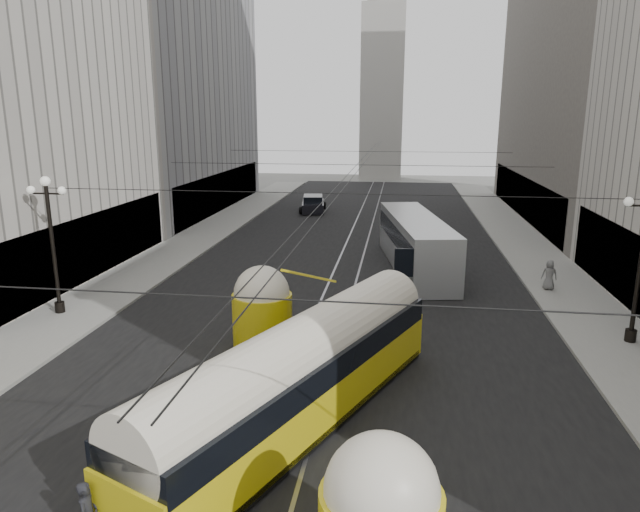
% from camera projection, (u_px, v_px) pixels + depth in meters
% --- Properties ---
extents(road, '(20.00, 85.00, 0.02)m').
position_uv_depth(road, '(353.00, 252.00, 39.05)').
color(road, black).
rests_on(road, ground).
extents(sidewalk_left, '(4.00, 72.00, 0.15)m').
position_uv_depth(sidewalk_left, '(202.00, 236.00, 44.03)').
color(sidewalk_left, gray).
rests_on(sidewalk_left, ground).
extents(sidewalk_right, '(4.00, 72.00, 0.15)m').
position_uv_depth(sidewalk_right, '(525.00, 246.00, 40.76)').
color(sidewalk_right, gray).
rests_on(sidewalk_right, ground).
extents(rail_left, '(0.12, 85.00, 0.04)m').
position_uv_depth(rail_left, '(342.00, 252.00, 39.16)').
color(rail_left, gray).
rests_on(rail_left, ground).
extents(rail_right, '(0.12, 85.00, 0.04)m').
position_uv_depth(rail_right, '(364.00, 253.00, 38.95)').
color(rail_right, gray).
rests_on(rail_right, ground).
extents(building_left_far, '(12.60, 28.60, 28.60)m').
position_uv_depth(building_left_far, '(156.00, 58.00, 53.22)').
color(building_left_far, '#999999').
rests_on(building_left_far, ground).
extents(building_right_far, '(12.60, 32.60, 32.60)m').
position_uv_depth(building_right_far, '(612.00, 26.00, 47.29)').
color(building_right_far, '#514C47').
rests_on(building_right_far, ground).
extents(distant_tower, '(6.00, 6.00, 31.36)m').
position_uv_depth(distant_tower, '(383.00, 73.00, 81.08)').
color(distant_tower, '#B2AFA8').
rests_on(distant_tower, ground).
extents(lamppost_left_mid, '(1.86, 0.44, 6.37)m').
position_uv_depth(lamppost_left_mid, '(52.00, 237.00, 25.94)').
color(lamppost_left_mid, black).
rests_on(lamppost_left_mid, sidewalk_left).
extents(catenary, '(25.00, 72.00, 0.23)m').
position_uv_depth(catenary, '(355.00, 167.00, 36.65)').
color(catenary, black).
rests_on(catenary, ground).
extents(streetcar, '(7.66, 14.24, 3.37)m').
position_uv_depth(streetcar, '(300.00, 374.00, 17.03)').
color(streetcar, gold).
rests_on(streetcar, ground).
extents(city_bus, '(4.71, 12.83, 3.18)m').
position_uv_depth(city_bus, '(415.00, 241.00, 34.50)').
color(city_bus, '#B2B5B8').
rests_on(city_bus, ground).
extents(sedan_white_far, '(2.18, 4.88, 1.52)m').
position_uv_depth(sedan_white_far, '(409.00, 219.00, 47.50)').
color(sedan_white_far, white).
rests_on(sedan_white_far, ground).
extents(sedan_dark_far, '(2.73, 5.21, 1.57)m').
position_uv_depth(sedan_dark_far, '(313.00, 204.00, 55.39)').
color(sedan_dark_far, black).
rests_on(sedan_dark_far, ground).
extents(pedestrian_sidewalk_right, '(0.84, 0.57, 1.61)m').
position_uv_depth(pedestrian_sidewalk_right, '(549.00, 275.00, 30.09)').
color(pedestrian_sidewalk_right, slate).
rests_on(pedestrian_sidewalk_right, sidewalk_right).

